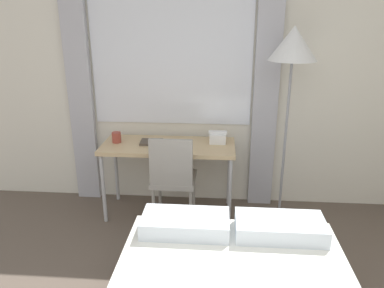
{
  "coord_description": "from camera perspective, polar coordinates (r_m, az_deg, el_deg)",
  "views": [
    {
      "loc": [
        -0.01,
        -0.75,
        1.92
      ],
      "look_at": [
        -0.24,
        2.2,
        0.88
      ],
      "focal_mm": 35.0,
      "sensor_mm": 36.0,
      "label": 1
    }
  ],
  "objects": [
    {
      "name": "mug",
      "position": [
        3.69,
        -11.43,
        1.0
      ],
      "size": [
        0.09,
        0.09,
        0.1
      ],
      "color": "#993F33",
      "rests_on": "desk"
    },
    {
      "name": "telephone",
      "position": [
        3.62,
        3.94,
        1.0
      ],
      "size": [
        0.18,
        0.15,
        0.12
      ],
      "color": "white",
      "rests_on": "desk"
    },
    {
      "name": "desk_chair",
      "position": [
        3.43,
        -2.92,
        -4.83
      ],
      "size": [
        0.4,
        0.4,
        0.9
      ],
      "rotation": [
        0.0,
        0.0,
        -0.01
      ],
      "color": "gray",
      "rests_on": "ground_plane"
    },
    {
      "name": "wall_back_with_window",
      "position": [
        3.74,
        3.65,
        10.63
      ],
      "size": [
        5.12,
        0.13,
        2.7
      ],
      "color": "silver",
      "rests_on": "ground_plane"
    },
    {
      "name": "book",
      "position": [
        3.63,
        -6.2,
        0.31
      ],
      "size": [
        0.22,
        0.18,
        0.02
      ],
      "rotation": [
        0.0,
        0.0,
        0.06
      ],
      "color": "#4C4238",
      "rests_on": "desk"
    },
    {
      "name": "desk",
      "position": [
        3.61,
        -3.61,
        -0.98
      ],
      "size": [
        1.27,
        0.53,
        0.73
      ],
      "color": "tan",
      "rests_on": "ground_plane"
    },
    {
      "name": "standing_lamp",
      "position": [
        3.37,
        15.06,
        12.85
      ],
      "size": [
        0.42,
        0.42,
        1.82
      ],
      "color": "#4C4C51",
      "rests_on": "ground_plane"
    }
  ]
}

